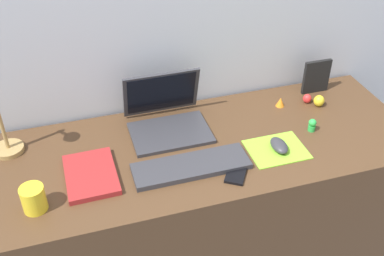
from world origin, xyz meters
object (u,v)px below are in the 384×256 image
object	(u,v)px
coffee_mug	(34,199)
toy_figurine_orange	(280,102)
laptop	(166,115)
notebook_pad	(91,175)
toy_figurine_yellow	(319,101)
mouse	(279,145)
toy_figurine_green	(312,125)
keyboard	(191,166)
cell_phone	(237,171)
toy_figurine_red	(307,98)
picture_frame	(316,77)

from	to	relation	value
coffee_mug	toy_figurine_orange	world-z (taller)	coffee_mug
laptop	notebook_pad	size ratio (longest dim) A/B	1.25
notebook_pad	toy_figurine_yellow	distance (m)	0.98
mouse	toy_figurine_green	distance (m)	0.19
laptop	keyboard	distance (m)	0.27
keyboard	cell_phone	world-z (taller)	keyboard
keyboard	notebook_pad	size ratio (longest dim) A/B	1.71
laptop	toy_figurine_orange	bearing A→B (deg)	0.02
keyboard	notebook_pad	world-z (taller)	same
coffee_mug	toy_figurine_yellow	world-z (taller)	coffee_mug
laptop	toy_figurine_red	xyz separation A→B (m)	(0.61, -0.01, -0.03)
mouse	notebook_pad	xyz separation A→B (m)	(-0.68, 0.05, -0.01)
keyboard	toy_figurine_orange	xyz separation A→B (m)	(0.47, 0.27, 0.01)
notebook_pad	picture_frame	world-z (taller)	picture_frame
mouse	toy_figurine_green	world-z (taller)	toy_figurine_green
notebook_pad	toy_figurine_red	distance (m)	0.95
laptop	coffee_mug	xyz separation A→B (m)	(-0.51, -0.31, -0.01)
mouse	cell_phone	xyz separation A→B (m)	(-0.19, -0.07, -0.02)
picture_frame	coffee_mug	world-z (taller)	picture_frame
mouse	toy_figurine_red	xyz separation A→B (m)	(0.25, 0.26, -0.00)
notebook_pad	coffee_mug	xyz separation A→B (m)	(-0.18, -0.10, 0.03)
toy_figurine_red	notebook_pad	bearing A→B (deg)	-167.66
keyboard	toy_figurine_green	xyz separation A→B (m)	(0.51, 0.08, 0.02)
keyboard	mouse	size ratio (longest dim) A/B	4.27
cell_phone	notebook_pad	distance (m)	0.50
keyboard	toy_figurine_orange	distance (m)	0.54
laptop	toy_figurine_green	distance (m)	0.56
keyboard	coffee_mug	distance (m)	0.53
laptop	toy_figurine_yellow	bearing A→B (deg)	-4.04
mouse	toy_figurine_orange	world-z (taller)	toy_figurine_orange
coffee_mug	toy_figurine_red	xyz separation A→B (m)	(1.11, 0.30, -0.02)
notebook_pad	toy_figurine_yellow	bearing A→B (deg)	9.09
cell_phone	toy_figurine_orange	distance (m)	0.47
mouse	toy_figurine_red	world-z (taller)	toy_figurine_red
laptop	picture_frame	size ratio (longest dim) A/B	2.00
notebook_pad	toy_figurine_green	distance (m)	0.85
toy_figurine_red	toy_figurine_yellow	size ratio (longest dim) A/B	0.80
toy_figurine_red	picture_frame	bearing A→B (deg)	43.78
picture_frame	toy_figurine_red	bearing A→B (deg)	-136.22
picture_frame	keyboard	bearing A→B (deg)	-153.45
coffee_mug	toy_figurine_green	world-z (taller)	coffee_mug
keyboard	toy_figurine_red	distance (m)	0.65
mouse	toy_figurine_red	size ratio (longest dim) A/B	2.44
cell_phone	picture_frame	bearing A→B (deg)	69.87
cell_phone	notebook_pad	size ratio (longest dim) A/B	0.53
toy_figurine_orange	notebook_pad	bearing A→B (deg)	-165.33
picture_frame	coffee_mug	bearing A→B (deg)	-162.59
laptop	keyboard	xyz separation A→B (m)	(0.02, -0.27, -0.04)
toy_figurine_red	keyboard	bearing A→B (deg)	-156.08
coffee_mug	toy_figurine_orange	bearing A→B (deg)	17.40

